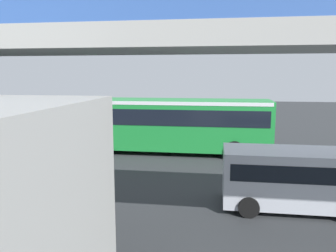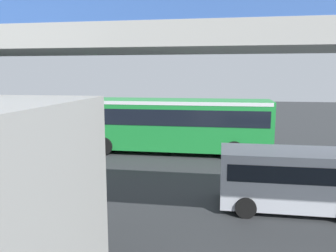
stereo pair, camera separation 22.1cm
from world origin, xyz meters
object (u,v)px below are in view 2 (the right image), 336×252
bicycle_orange (3,152)px  pedestrian (51,131)px  traffic_sign (102,113)px  city_bus (170,121)px  parked_van (292,176)px

bicycle_orange → pedestrian: 4.26m
bicycle_orange → traffic_sign: size_ratio=0.63×
traffic_sign → city_bus: bearing=150.4°
parked_van → traffic_sign: traffic_sign is taller
city_bus → pedestrian: city_bus is taller
parked_van → pedestrian: bearing=-33.0°
bicycle_orange → parked_van: bearing=161.9°
bicycle_orange → pedestrian: bearing=-97.6°
pedestrian → traffic_sign: bearing=-147.3°
city_bus → parked_van: size_ratio=2.40×
city_bus → pedestrian: size_ratio=6.44×
pedestrian → traffic_sign: (-2.91, -1.87, 1.00)m
parked_van → city_bus: bearing=-55.0°
parked_van → pedestrian: size_ratio=2.68×
city_bus → bicycle_orange: bearing=19.2°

